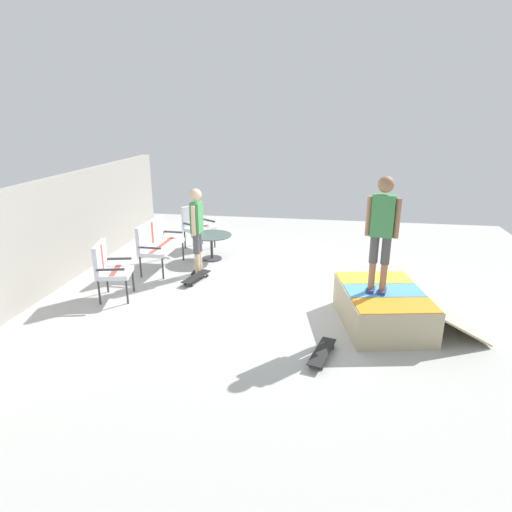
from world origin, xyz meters
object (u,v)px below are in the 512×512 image
skate_ramp (384,307)px  patio_bench (157,240)px  person_watching (197,225)px  patio_chair_by_wall (108,266)px  person_skater (382,226)px  skateboard_by_bench (196,277)px  patio_table (212,242)px  patio_chair_near_house (196,223)px  skateboard_spare (322,352)px

skate_ramp → patio_bench: patio_bench is taller
patio_bench → person_watching: bearing=-101.9°
patio_chair_by_wall → person_skater: (-0.38, -4.54, 0.99)m
patio_bench → skateboard_by_bench: (-0.60, -1.01, -0.53)m
patio_table → person_skater: size_ratio=0.51×
person_skater → skateboard_by_bench: 3.87m
patio_chair_near_house → skateboard_by_bench: size_ratio=1.24×
patio_chair_near_house → skateboard_by_bench: patio_chair_near_house is taller
skate_ramp → skateboard_spare: skate_ramp is taller
person_watching → skateboard_spare: size_ratio=2.13×
person_skater → skateboard_by_bench: person_skater is taller
patio_chair_by_wall → skateboard_spare: size_ratio=1.24×
patio_chair_by_wall → patio_chair_near_house: bearing=-11.2°
skate_ramp → patio_bench: 4.84m
patio_table → person_skater: 4.47m
person_skater → skateboard_by_bench: size_ratio=2.12×
person_watching → person_skater: person_skater is taller
skate_ramp → person_watching: person_watching is taller
patio_bench → patio_table: patio_bench is taller
skate_ramp → patio_chair_near_house: bearing=49.0°
patio_bench → patio_table: bearing=-52.4°
skate_ramp → skateboard_spare: bearing=141.4°
patio_bench → skateboard_by_bench: size_ratio=1.54×
person_skater → patio_chair_by_wall: bearing=85.3°
patio_table → skateboard_by_bench: patio_table is taller
patio_bench → patio_table: (0.75, -0.98, -0.21)m
patio_chair_by_wall → person_skater: person_skater is taller
skateboard_spare → patio_chair_near_house: bearing=33.7°
patio_bench → person_skater: (-2.02, -4.28, 0.99)m
skate_ramp → person_skater: person_skater is taller
patio_table → skateboard_by_bench: 1.39m
patio_table → skateboard_by_bench: size_ratio=1.09×
skate_ramp → patio_chair_by_wall: patio_chair_by_wall is taller
patio_bench → person_watching: person_watching is taller
patio_chair_near_house → person_watching: person_watching is taller
patio_chair_near_house → person_skater: (-3.62, -3.90, 0.99)m
patio_table → person_watching: bearing=178.0°
patio_table → skateboard_spare: size_ratio=1.09×
skateboard_by_bench → person_watching: bearing=9.6°
skate_ramp → skateboard_by_bench: bearing=69.0°
patio_table → person_skater: (-2.77, -3.30, 1.20)m
skateboard_spare → skateboard_by_bench: bearing=45.1°
patio_table → skateboard_spare: bearing=-146.7°
person_watching → person_skater: 3.84m
skate_ramp → patio_chair_near_house: (3.52, 4.05, 0.33)m
person_watching → patio_table: bearing=-2.0°
person_watching → skateboard_spare: 3.97m
patio_chair_near_house → patio_chair_by_wall: same height
patio_table → person_skater: bearing=-130.0°
person_watching → skateboard_spare: person_watching is taller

